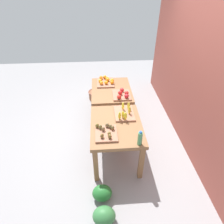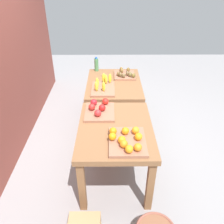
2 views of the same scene
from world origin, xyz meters
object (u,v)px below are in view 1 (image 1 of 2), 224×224
display_table_left (111,94)px  water_bottle (140,138)px  wicker_basket (96,95)px  display_table_right (116,129)px  kiwi_bin (106,132)px  apple_bin (122,95)px  banana_crate (124,113)px  cardboard_produce_box (121,94)px  watermelon_pile (103,205)px  orange_bin (106,82)px

display_table_left → water_bottle: (1.57, 0.28, 0.21)m
display_table_left → wicker_basket: (-0.84, -0.35, -0.51)m
display_table_right → wicker_basket: bearing=-169.9°
display_table_left → kiwi_bin: size_ratio=2.89×
apple_bin → banana_crate: (0.60, -0.03, 0.00)m
water_bottle → cardboard_produce_box: bearing=179.5°
water_bottle → watermelon_pile: bearing=-47.2°
orange_bin → kiwi_bin: 1.61m
wicker_basket → display_table_right: bearing=10.1°
display_table_left → water_bottle: size_ratio=4.59×
kiwi_bin → wicker_basket: bearing=-175.2°
watermelon_pile → wicker_basket: watermelon_pile is taller
apple_bin → cardboard_produce_box: size_ratio=1.03×
orange_bin → apple_bin: apple_bin is taller
display_table_left → display_table_right: bearing=0.0°
orange_bin → banana_crate: (1.16, 0.26, 0.00)m
display_table_left → display_table_right: size_ratio=1.00×
kiwi_bin → banana_crate: bearing=144.2°
orange_bin → water_bottle: size_ratio=1.94×
watermelon_pile → display_table_right: bearing=165.0°
display_table_right → apple_bin: (-0.83, 0.19, 0.14)m
kiwi_bin → cardboard_produce_box: bearing=167.9°
apple_bin → water_bottle: 1.29m
water_bottle → banana_crate: bearing=-169.7°
banana_crate → watermelon_pile: bearing=-19.1°
apple_bin → watermelon_pile: bearing=-13.9°
banana_crate → watermelon_pile: banana_crate is taller
display_table_left → display_table_right: (1.12, 0.00, 0.00)m
kiwi_bin → wicker_basket: size_ratio=0.99×
water_bottle → wicker_basket: (-2.41, -0.63, -0.72)m
apple_bin → cardboard_produce_box: apple_bin is taller
apple_bin → kiwi_bin: size_ratio=1.14×
display_table_right → water_bottle: 0.57m
display_table_left → orange_bin: size_ratio=2.36×
orange_bin → cardboard_produce_box: size_ratio=1.10×
display_table_right → apple_bin: 0.86m
display_table_right → water_bottle: size_ratio=4.59×
apple_bin → water_bottle: (1.28, 0.09, 0.07)m
display_table_right → cardboard_produce_box: bearing=171.3°
display_table_right → orange_bin: size_ratio=2.36×
banana_crate → wicker_basket: (-1.72, -0.51, -0.66)m
display_table_right → wicker_basket: display_table_right is taller
watermelon_pile → kiwi_bin: bearing=173.3°
wicker_basket → banana_crate: bearing=16.3°
display_table_right → orange_bin: orange_bin is taller
orange_bin → cardboard_produce_box: bearing=145.0°
orange_bin → apple_bin: (0.56, 0.29, -0.00)m
banana_crate → water_bottle: water_bottle is taller
orange_bin → display_table_right: bearing=4.3°
display_table_right → wicker_basket: size_ratio=2.86×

